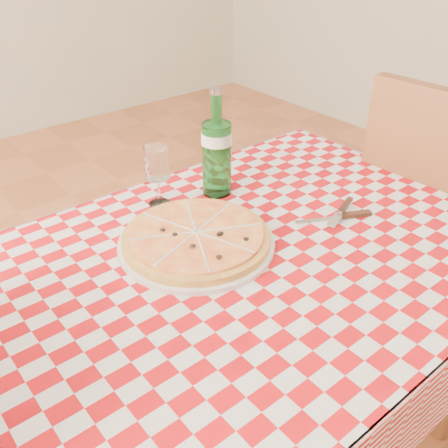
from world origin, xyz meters
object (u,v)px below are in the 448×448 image
at_px(dining_table, 247,289).
at_px(wine_glass, 158,177).
at_px(water_bottle, 217,143).
at_px(chair_near, 440,222).
at_px(pizza_plate, 196,237).

height_order(dining_table, wine_glass, wine_glass).
bearing_deg(wine_glass, water_bottle, -16.04).
bearing_deg(chair_near, wine_glass, 150.57).
relative_size(pizza_plate, water_bottle, 1.25).
xyz_separation_m(dining_table, water_bottle, (0.13, 0.27, 0.24)).
bearing_deg(chair_near, water_bottle, 148.05).
bearing_deg(dining_table, wine_glass, 94.99).
bearing_deg(wine_glass, pizza_plate, -100.45).
relative_size(dining_table, pizza_plate, 3.33).
bearing_deg(chair_near, pizza_plate, 165.14).
bearing_deg(wine_glass, dining_table, -85.01).
relative_size(pizza_plate, wine_glass, 2.24).
bearing_deg(wine_glass, chair_near, -27.01).
xyz_separation_m(pizza_plate, water_bottle, (0.20, 0.17, 0.12)).
xyz_separation_m(chair_near, water_bottle, (-0.62, 0.35, 0.32)).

